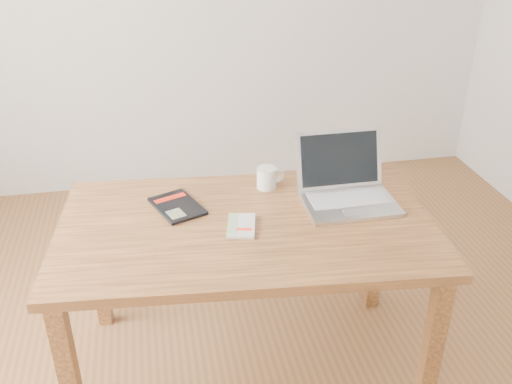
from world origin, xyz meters
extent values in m
plane|color=brown|center=(0.00, 0.00, 0.00)|extent=(4.00, 4.00, 0.00)
cube|color=brown|center=(-0.05, 0.11, 0.73)|extent=(1.55, 0.97, 0.04)
cube|color=brown|center=(-0.75, -0.19, 0.35)|extent=(0.07, 0.07, 0.71)
cube|color=brown|center=(0.59, -0.31, 0.35)|extent=(0.07, 0.07, 0.71)
cube|color=brown|center=(-0.69, 0.53, 0.35)|extent=(0.07, 0.07, 0.71)
cube|color=brown|center=(0.65, 0.40, 0.35)|extent=(0.07, 0.07, 0.71)
cube|color=beige|center=(-0.08, 0.08, 0.76)|extent=(0.14, 0.19, 0.01)
cube|color=white|center=(-0.08, 0.08, 0.76)|extent=(0.14, 0.19, 0.01)
cube|color=#84A977|center=(-0.11, 0.09, 0.76)|extent=(0.07, 0.17, 0.00)
cube|color=red|center=(-0.07, 0.04, 0.76)|extent=(0.06, 0.03, 0.00)
cube|color=black|center=(-0.31, 0.28, 0.76)|extent=(0.24, 0.28, 0.01)
cube|color=#B11F0C|center=(-0.33, 0.35, 0.76)|extent=(0.14, 0.08, 0.00)
cube|color=gray|center=(-0.32, 0.21, 0.76)|extent=(0.08, 0.09, 0.00)
cube|color=silver|center=(0.40, 0.16, 0.76)|extent=(0.38, 0.26, 0.02)
cube|color=silver|center=(0.40, 0.19, 0.77)|extent=(0.32, 0.14, 0.00)
cube|color=#BCBCC1|center=(0.40, 0.08, 0.77)|extent=(0.11, 0.06, 0.00)
cube|color=silver|center=(0.40, 0.33, 0.89)|extent=(0.38, 0.09, 0.24)
cube|color=black|center=(0.40, 0.32, 0.89)|extent=(0.34, 0.07, 0.21)
cylinder|color=white|center=(0.09, 0.38, 0.80)|extent=(0.09, 0.09, 0.09)
cylinder|color=black|center=(0.09, 0.38, 0.84)|extent=(0.07, 0.07, 0.01)
torus|color=white|center=(0.14, 0.39, 0.80)|extent=(0.07, 0.02, 0.06)
camera|label=1|loc=(-0.38, -1.77, 1.92)|focal=40.00mm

